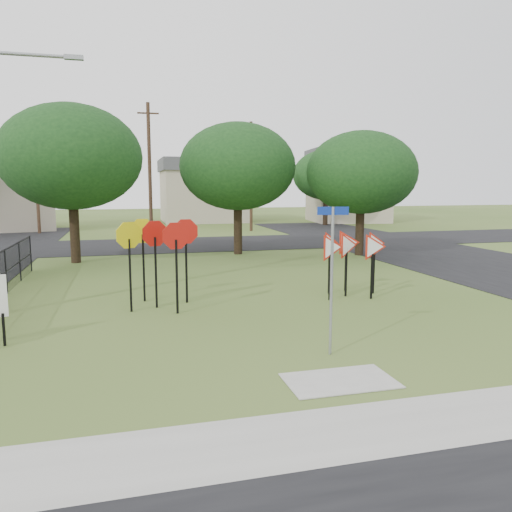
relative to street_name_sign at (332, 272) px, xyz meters
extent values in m
plane|color=#415C22|center=(-0.42, 0.96, -1.79)|extent=(140.00, 140.00, 0.00)
cube|color=#9D9B94|center=(-0.42, -3.24, -1.78)|extent=(30.00, 1.60, 0.02)
cube|color=#415C22|center=(-0.42, -4.44, -1.78)|extent=(30.00, 0.80, 0.02)
cube|color=black|center=(11.58, 10.96, -1.78)|extent=(8.00, 50.00, 0.02)
cube|color=black|center=(-0.42, 20.96, -1.78)|extent=(60.00, 8.00, 0.02)
cube|color=#9D9B94|center=(-0.42, -1.44, -1.78)|extent=(2.00, 1.20, 0.02)
cylinder|color=gray|center=(0.00, 0.00, -0.22)|extent=(0.06, 0.06, 3.14)
cube|color=navy|center=(0.00, 0.00, 1.26)|extent=(0.64, 0.16, 0.17)
cube|color=black|center=(-3.31, 5.14, -0.75)|extent=(0.06, 0.06, 2.09)
cube|color=black|center=(-2.37, 5.56, -0.75)|extent=(0.06, 0.06, 2.09)
cube|color=black|center=(-2.79, 4.30, -0.75)|extent=(0.06, 0.06, 2.09)
cube|color=black|center=(-4.05, 4.82, -0.75)|extent=(0.06, 0.06, 2.09)
cube|color=black|center=(-3.63, 6.08, -0.75)|extent=(0.06, 0.06, 2.09)
cube|color=black|center=(2.01, 4.76, -0.98)|extent=(0.05, 0.05, 1.62)
cube|color=black|center=(2.73, 5.12, -0.98)|extent=(0.05, 0.05, 1.62)
cube|color=black|center=(3.36, 4.58, -0.98)|extent=(0.05, 0.05, 1.62)
cube|color=black|center=(2.37, 5.66, -0.98)|extent=(0.05, 0.05, 1.62)
cube|color=black|center=(3.09, 5.93, -0.98)|extent=(0.05, 0.05, 1.62)
cube|color=black|center=(3.81, 5.30, -0.98)|extent=(0.05, 0.05, 1.62)
cube|color=black|center=(-6.84, 2.38, -1.42)|extent=(0.05, 0.05, 0.75)
cylinder|color=gray|center=(-6.52, 5.36, 5.21)|extent=(2.40, 0.10, 0.10)
cube|color=gray|center=(-5.32, 5.36, 5.21)|extent=(0.50, 0.18, 0.12)
cylinder|color=#473121|center=(-2.42, 24.96, 2.71)|extent=(0.24, 0.24, 9.00)
cube|color=#473121|center=(-2.42, 24.96, 6.51)|extent=(1.40, 0.10, 0.10)
cylinder|color=#473121|center=(5.58, 28.96, 2.46)|extent=(0.24, 0.24, 8.50)
cube|color=#473121|center=(5.58, 28.96, 6.01)|extent=(1.40, 0.10, 0.10)
cylinder|color=#473121|center=(-10.42, 30.96, 2.71)|extent=(0.24, 0.24, 9.00)
cube|color=#473121|center=(-10.42, 30.96, 6.51)|extent=(1.40, 0.10, 0.10)
cylinder|color=black|center=(-8.02, 8.36, -1.04)|extent=(0.05, 0.05, 1.50)
cylinder|color=black|center=(-8.02, 10.66, -1.04)|extent=(0.05, 0.05, 1.50)
cylinder|color=black|center=(-8.02, 12.96, -1.04)|extent=(0.05, 0.05, 1.50)
cube|color=#BBAE96|center=(3.58, 40.96, 0.71)|extent=(8.00, 8.00, 5.00)
cube|color=#4B4B50|center=(3.58, 40.96, 3.81)|extent=(8.40, 8.40, 1.20)
cube|color=#BBAE96|center=(17.58, 36.96, 1.21)|extent=(7.91, 7.91, 6.00)
cube|color=#4B4B50|center=(17.58, 36.96, 4.81)|extent=(8.30, 8.30, 1.20)
cylinder|color=black|center=(-6.42, 14.96, -0.48)|extent=(0.44, 0.44, 2.62)
ellipsoid|color=#143415|center=(-6.42, 14.96, 3.07)|extent=(6.40, 6.40, 4.80)
cylinder|color=black|center=(1.58, 15.96, -0.57)|extent=(0.44, 0.44, 2.45)
ellipsoid|color=#143415|center=(1.58, 15.96, 2.76)|extent=(6.00, 6.00, 4.50)
cylinder|color=black|center=(7.58, 13.96, -0.65)|extent=(0.44, 0.44, 2.27)
ellipsoid|color=#143415|center=(7.58, 13.96, 2.44)|extent=(5.60, 5.60, 4.20)
cylinder|color=black|center=(13.58, 32.96, -0.57)|extent=(0.44, 0.44, 2.45)
ellipsoid|color=#143415|center=(13.58, 32.96, 2.76)|extent=(6.00, 6.00, 4.50)
camera|label=1|loc=(-4.13, -9.50, 1.77)|focal=35.00mm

